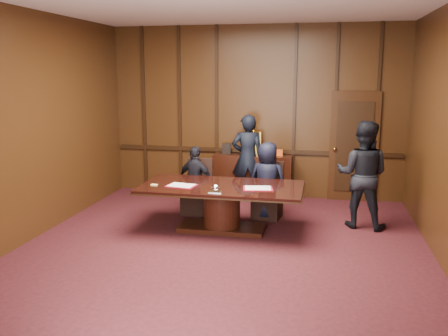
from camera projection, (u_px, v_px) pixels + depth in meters
name	position (u px, v px, depth m)	size (l,w,h in m)	color
room	(225.00, 134.00, 6.50)	(7.00, 7.04, 3.50)	#340E15
sideboard	(253.00, 175.00, 9.76)	(1.60, 0.45, 1.54)	black
conference_table	(222.00, 200.00, 7.72)	(2.62, 1.32, 0.76)	black
folder_left	(182.00, 186.00, 7.62)	(0.51, 0.40, 0.02)	maroon
folder_right	(258.00, 188.00, 7.44)	(0.51, 0.41, 0.02)	maroon
inkstand	(216.00, 189.00, 7.22)	(0.20, 0.14, 0.12)	white
notepad	(154.00, 185.00, 7.67)	(0.10, 0.07, 0.01)	#FFE37C
chair_left	(197.00, 197.00, 8.73)	(0.51, 0.51, 0.99)	black
chair_right	(268.00, 201.00, 8.47)	(0.54, 0.54, 0.99)	black
signatory_left	(196.00, 181.00, 8.59)	(0.74, 0.31, 1.25)	black
signatory_right	(267.00, 181.00, 8.32)	(0.67, 0.44, 1.37)	black
witness_left	(247.00, 158.00, 9.51)	(0.63, 0.42, 1.74)	black
witness_right	(362.00, 175.00, 7.84)	(0.87, 0.68, 1.79)	black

